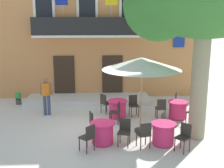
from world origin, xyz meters
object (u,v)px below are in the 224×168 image
cafe_chair_middle_1 (161,107)px  cafe_chair_front_0 (134,104)px  pedestrian_near_entrance (46,94)px  cafe_chair_far_side_2 (184,135)px  cafe_chair_near_tree_2 (88,136)px  cafe_table_front (118,109)px  cafe_chair_near_tree_1 (94,122)px  cafe_chair_middle_0 (178,102)px  cafe_umbrella (142,64)px  cafe_chair_front_1 (105,102)px  cafe_table_far_side (163,133)px  cafe_chair_far_side_0 (165,122)px  cafe_chair_far_side_1 (144,133)px  cafe_chair_front_2 (116,111)px  cafe_table_middle (178,110)px  ground_planter_left (18,97)px  cafe_chair_near_tree_0 (124,130)px  cafe_chair_middle_2 (194,111)px  cafe_table_near_tree (103,133)px

cafe_chair_middle_1 → cafe_chair_front_0: same height
pedestrian_near_entrance → cafe_chair_far_side_2: bearing=-37.3°
cafe_chair_near_tree_2 → cafe_chair_far_side_2: bearing=-2.0°
cafe_chair_near_tree_2 → cafe_table_front: 3.47m
cafe_chair_near_tree_1 → pedestrian_near_entrance: bearing=130.9°
cafe_chair_middle_0 → cafe_chair_middle_1: same height
cafe_umbrella → cafe_chair_middle_0: bearing=45.5°
cafe_chair_middle_1 → cafe_chair_front_1: 2.53m
cafe_chair_middle_0 → cafe_chair_middle_1: (-0.97, -0.79, 0.00)m
cafe_umbrella → cafe_table_far_side: bearing=-62.9°
cafe_chair_front_1 → pedestrian_near_entrance: (-2.59, -0.07, 0.43)m
cafe_chair_far_side_0 → cafe_chair_middle_1: bearing=82.5°
cafe_chair_front_1 → cafe_chair_far_side_1: bearing=-72.0°
cafe_chair_front_1 → cafe_umbrella: bearing=-59.8°
cafe_chair_front_0 → cafe_chair_far_side_0: size_ratio=1.00×
cafe_table_far_side → cafe_chair_front_2: bearing=124.6°
cafe_chair_near_tree_1 → cafe_chair_front_1: bearing=79.4°
cafe_chair_far_side_1 → cafe_chair_front_1: bearing=108.0°
cafe_table_far_side → cafe_table_middle: bearing=64.4°
cafe_chair_front_0 → pedestrian_near_entrance: pedestrian_near_entrance is taller
cafe_chair_middle_1 → ground_planter_left: bearing=159.0°
cafe_chair_near_tree_2 → cafe_umbrella: 3.26m
cafe_chair_front_2 → cafe_chair_far_side_2: size_ratio=1.00×
cafe_chair_near_tree_0 → cafe_chair_middle_0: same height
cafe_chair_near_tree_1 → cafe_table_middle: cafe_chair_near_tree_1 is taller
ground_planter_left → cafe_umbrella: bearing=-34.5°
cafe_table_front → cafe_chair_front_0: size_ratio=0.95×
cafe_table_far_side → cafe_chair_near_tree_2: bearing=-170.8°
cafe_chair_front_0 → cafe_chair_far_side_1: 3.33m
cafe_table_front → cafe_chair_near_tree_2: bearing=-109.9°
cafe_chair_near_tree_1 → cafe_chair_front_2: bearing=53.7°
cafe_table_middle → cafe_chair_near_tree_1: bearing=-154.9°
cafe_chair_middle_1 → cafe_chair_middle_2: 1.34m
cafe_chair_middle_1 → cafe_table_far_side: cafe_chair_middle_1 is taller
cafe_chair_near_tree_0 → cafe_table_middle: (2.55, 2.51, -0.14)m
cafe_chair_front_1 → cafe_chair_front_2: 1.35m
cafe_chair_middle_1 → cafe_chair_far_side_2: bearing=-88.5°
cafe_chair_front_1 → ground_planter_left: bearing=159.0°
cafe_chair_middle_1 → cafe_chair_front_1: same height
cafe_chair_front_0 → cafe_chair_front_1: size_ratio=1.00×
cafe_table_near_tree → cafe_chair_far_side_0: size_ratio=0.95×
cafe_chair_middle_1 → cafe_chair_front_0: (-1.10, 0.56, 0.00)m
cafe_chair_middle_0 → cafe_chair_middle_2: size_ratio=1.00×
cafe_chair_middle_0 → pedestrian_near_entrance: bearing=179.6°
cafe_chair_middle_0 → cafe_chair_far_side_0: size_ratio=1.00×
cafe_table_near_tree → cafe_chair_middle_2: cafe_chair_middle_2 is taller
cafe_chair_middle_2 → cafe_table_front: (-3.08, 0.87, -0.14)m
cafe_chair_front_2 → cafe_chair_middle_2: bearing=-2.2°
cafe_chair_middle_2 → cafe_chair_front_2: (-3.17, 0.12, 0.00)m
cafe_chair_front_2 → cafe_chair_far_side_2: same height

